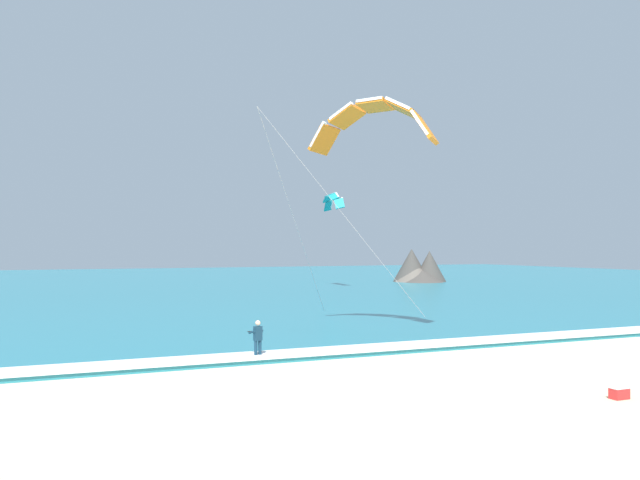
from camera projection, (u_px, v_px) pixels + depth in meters
ground_plane at (470, 415)px, 19.52m from camera, size 200.00×200.00×0.00m
sea at (123, 285)px, 83.72m from camera, size 200.00×120.00×0.20m
surf_foam at (314, 352)px, 29.78m from camera, size 200.00×2.16×0.04m
surfboard at (258, 360)px, 28.79m from camera, size 0.72×1.46×0.09m
kitesurfer at (258, 338)px, 28.81m from camera, size 0.59×0.59×1.69m
kite_primary at (373, 120)px, 36.64m from camera, size 10.43×7.89×11.52m
kite_distant at (332, 200)px, 76.76m from camera, size 2.00×5.59×2.04m
headland_right at (419, 270)px, 89.34m from camera, size 6.97×7.35×4.50m
cooler_box at (619, 393)px, 21.51m from camera, size 0.58×0.38×0.40m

